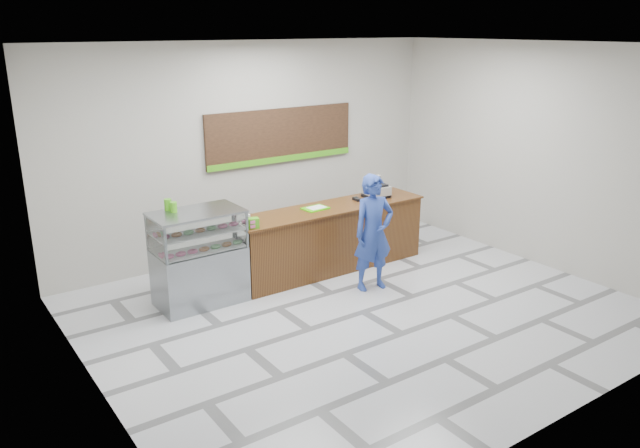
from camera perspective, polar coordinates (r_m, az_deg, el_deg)
floor at (r=8.57m, az=4.00°, el=-8.02°), size 7.00×7.00×0.00m
back_wall at (r=10.41m, az=-6.25°, el=6.72°), size 7.00×0.00×7.00m
ceiling at (r=7.73m, az=4.57°, el=16.06°), size 7.00×7.00×0.00m
sales_counter at (r=9.82m, az=0.91°, el=-1.29°), size 3.26×0.76×1.03m
display_case at (r=8.73m, az=-11.01°, el=-2.99°), size 1.22×0.72×1.33m
menu_board at (r=10.61m, az=-3.55°, el=8.01°), size 2.80×0.06×0.90m
cash_register at (r=10.23m, az=5.14°, el=3.15°), size 0.39×0.40×0.34m
card_terminal at (r=10.04m, az=3.40°, el=2.28°), size 0.11×0.18×0.04m
serving_tray at (r=9.55m, az=-0.42°, el=1.45°), size 0.40×0.30×0.02m
napkin_box at (r=8.92m, az=-7.03°, el=0.49°), size 0.15×0.15×0.13m
straw_cup at (r=9.00m, az=-7.31°, el=0.58°), size 0.08×0.08×0.11m
promo_box at (r=8.68m, az=-6.17°, el=0.08°), size 0.18×0.14×0.14m
donut_decal at (r=10.11m, az=4.78°, el=2.26°), size 0.16×0.16×0.00m
green_cup_left at (r=8.65m, az=-13.73°, el=1.73°), size 0.10×0.10×0.16m
green_cup_right at (r=8.54m, az=-13.24°, el=1.51°), size 0.09×0.09×0.14m
customer at (r=9.03m, az=4.91°, el=-0.79°), size 0.68×0.51×1.72m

